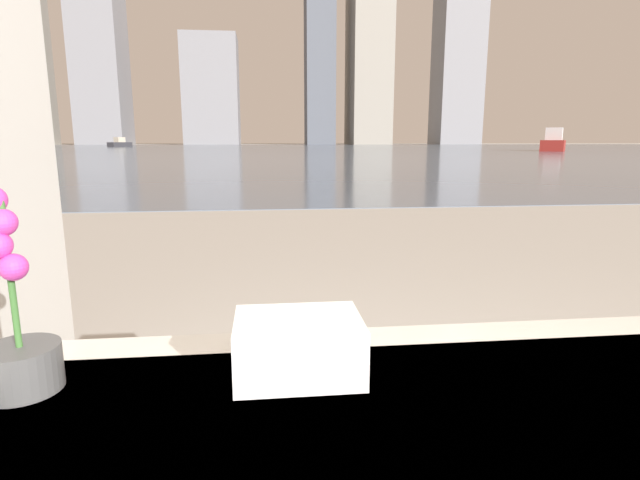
# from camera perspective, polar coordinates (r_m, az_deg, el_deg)

# --- Properties ---
(potted_orchid) EXTENTS (0.14, 0.14, 0.39)m
(potted_orchid) POSITION_cam_1_polar(r_m,az_deg,el_deg) (1.11, -31.26, -9.72)
(potted_orchid) COLOR #4C4C4C
(potted_orchid) RESTS_ON bathtub
(towel_stack) EXTENTS (0.26, 0.19, 0.12)m
(towel_stack) POSITION_cam_1_polar(r_m,az_deg,el_deg) (1.04, -2.50, -12.02)
(towel_stack) COLOR white
(towel_stack) RESTS_ON bathtub
(harbor_water) EXTENTS (180.00, 110.00, 0.01)m
(harbor_water) POSITION_cam_1_polar(r_m,az_deg,el_deg) (62.14, -6.23, 10.37)
(harbor_water) COLOR slate
(harbor_water) RESTS_ON ground_plane
(harbor_boat_2) EXTENTS (4.69, 5.72, 2.10)m
(harbor_boat_2) POSITION_cam_1_polar(r_m,az_deg,el_deg) (51.56, 25.12, 10.03)
(harbor_boat_2) COLOR maroon
(harbor_boat_2) RESTS_ON harbor_water
(harbor_boat_3) EXTENTS (3.02, 3.98, 1.44)m
(harbor_boat_3) POSITION_cam_1_polar(r_m,az_deg,el_deg) (82.89, -21.91, 10.21)
(harbor_boat_3) COLOR #2D2D33
(harbor_boat_3) RESTS_ON harbor_water
(skyline_tower_0) EXTENTS (7.75, 6.99, 48.86)m
(skyline_tower_0) POSITION_cam_1_polar(r_m,az_deg,el_deg) (130.28, -30.74, 20.20)
(skyline_tower_0) COLOR gray
(skyline_tower_0) RESTS_ON ground_plane
(skyline_tower_1) EXTENTS (9.93, 11.24, 36.93)m
(skyline_tower_1) POSITION_cam_1_polar(r_m,az_deg,el_deg) (124.40, -23.88, 18.49)
(skyline_tower_1) COLOR slate
(skyline_tower_1) RESTS_ON ground_plane
(skyline_tower_2) EXTENTS (11.93, 11.41, 23.51)m
(skyline_tower_2) POSITION_cam_1_polar(r_m,az_deg,el_deg) (119.15, -12.28, 16.28)
(skyline_tower_2) COLOR slate
(skyline_tower_2) RESTS_ON ground_plane
(skyline_tower_3) EXTENTS (6.48, 8.14, 34.68)m
(skyline_tower_3) POSITION_cam_1_polar(r_m,az_deg,el_deg) (119.97, -0.04, 19.17)
(skyline_tower_3) COLOR #4C515B
(skyline_tower_3) RESTS_ON ground_plane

